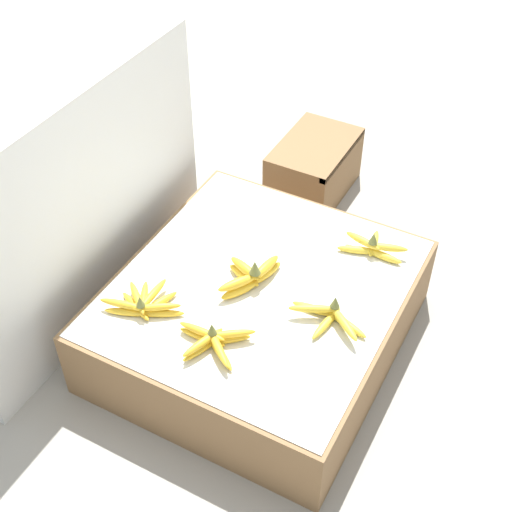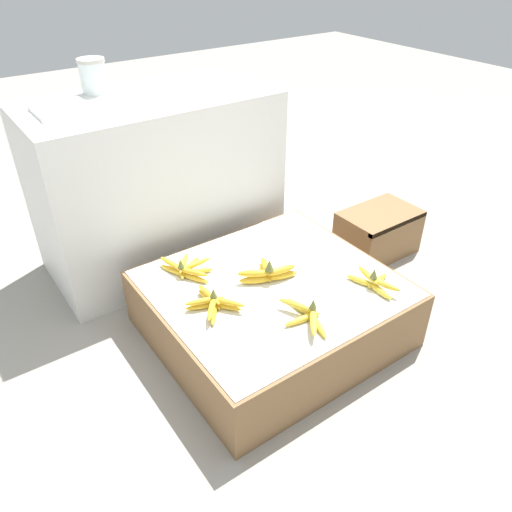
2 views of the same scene
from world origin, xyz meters
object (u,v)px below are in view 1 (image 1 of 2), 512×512
Objects in this scene: wooden_crate at (314,168)px; banana_bunch_front_midright at (373,247)px; banana_bunch_middle_midleft at (250,275)px; banana_bunch_back_left at (144,304)px; banana_bunch_middle_left at (213,341)px; banana_bunch_front_midleft at (330,316)px.

wooden_crate is 0.68m from banana_bunch_front_midright.
banana_bunch_middle_midleft reaches higher than banana_bunch_back_left.
banana_bunch_middle_left is 0.87× the size of banana_bunch_back_left.
banana_bunch_middle_midleft is at bearing -42.65° from banana_bunch_back_left.
banana_bunch_front_midleft is at bearing -67.17° from banana_bunch_back_left.
banana_bunch_front_midleft is at bearing -46.40° from banana_bunch_middle_left.
banana_bunch_front_midright is at bearing -0.10° from banana_bunch_front_midleft.
banana_bunch_middle_midleft is 0.96× the size of banana_bunch_back_left.
banana_bunch_middle_left is 0.91× the size of banana_bunch_middle_midleft.
banana_bunch_middle_left is (-0.57, 0.25, -0.00)m from banana_bunch_front_midright.
wooden_crate is at bearing 26.88° from banana_bunch_front_midleft.
banana_bunch_middle_midleft reaches higher than wooden_crate.
banana_bunch_front_midright is at bearing -42.22° from banana_bunch_middle_midleft.
wooden_crate is 1.61× the size of banana_bunch_back_left.
banana_bunch_front_midright is 0.73m from banana_bunch_back_left.
banana_bunch_front_midleft reaches higher than banana_bunch_back_left.
banana_bunch_front_midright is at bearing -139.87° from wooden_crate.
banana_bunch_middle_left is at bearing -174.02° from banana_bunch_middle_midleft.
banana_bunch_front_midleft reaches higher than banana_bunch_middle_left.
banana_bunch_middle_left is at bearing -170.52° from wooden_crate.
banana_bunch_middle_left is (-1.07, -0.18, 0.16)m from wooden_crate.
banana_bunch_front_midright is at bearing -42.41° from banana_bunch_back_left.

